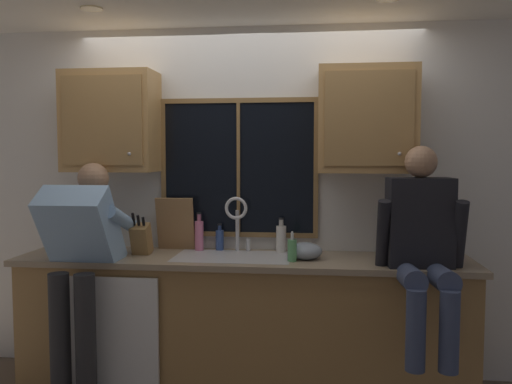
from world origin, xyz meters
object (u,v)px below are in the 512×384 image
bottle_tall_clear (199,235)px  person_standing (81,256)px  knife_block (141,239)px  mixing_bowl (305,251)px  person_sitting_on_counter (422,240)px  soap_dispenser (292,250)px  bottle_green_glass (220,239)px  bottle_amber_small (281,238)px  cutting_board (175,224)px

bottle_tall_clear → person_standing: bearing=-142.0°
knife_block → mixing_bowl: knife_block is taller
person_sitting_on_counter → person_standing: bearing=-178.7°
person_standing → person_sitting_on_counter: 2.17m
person_sitting_on_counter → soap_dispenser: 0.82m
bottle_green_glass → bottle_amber_small: bearing=-3.2°
cutting_board → bottle_tall_clear: cutting_board is taller
cutting_board → bottle_green_glass: bearing=3.6°
mixing_bowl → bottle_amber_small: bottle_amber_small is taller
cutting_board → mixing_bowl: bearing=-12.9°
knife_block → cutting_board: 0.29m
person_standing → cutting_board: person_standing is taller
cutting_board → bottle_amber_small: 0.79m
bottle_green_glass → person_standing: bearing=-146.1°
cutting_board → bottle_amber_small: size_ratio=1.58×
mixing_bowl → bottle_green_glass: bottle_green_glass is taller
mixing_bowl → person_standing: bearing=-168.0°
person_sitting_on_counter → soap_dispenser: size_ratio=6.26×
person_standing → person_sitting_on_counter: size_ratio=1.24×
mixing_bowl → soap_dispenser: 0.13m
mixing_bowl → bottle_amber_small: bearing=129.6°
knife_block → mixing_bowl: (1.15, -0.01, -0.06)m
mixing_bowl → bottle_green_glass: (-0.63, 0.24, 0.03)m
bottle_amber_small → bottle_tall_clear: bearing=-179.9°
person_sitting_on_counter → bottle_tall_clear: size_ratio=4.49×
knife_block → bottle_green_glass: knife_block is taller
cutting_board → soap_dispenser: cutting_board is taller
person_sitting_on_counter → knife_block: size_ratio=3.92×
knife_block → soap_dispenser: knife_block is taller
knife_block → bottle_tall_clear: bearing=29.0°
knife_block → bottle_amber_small: 0.99m
cutting_board → soap_dispenser: 0.94m
person_sitting_on_counter → bottle_amber_small: bearing=152.1°
cutting_board → soap_dispenser: size_ratio=1.96×
cutting_board → person_sitting_on_counter: bearing=-15.9°
person_standing → mixing_bowl: bearing=12.0°
person_standing → bottle_green_glass: (0.82, 0.55, 0.04)m
cutting_board → bottle_green_glass: (0.33, 0.02, -0.11)m
knife_block → bottle_green_glass: size_ratio=1.64×
person_standing → soap_dispenser: (1.37, 0.21, 0.03)m
bottle_amber_small → knife_block: bearing=-168.1°
person_standing → mixing_bowl: person_standing is taller
knife_block → soap_dispenser: bearing=-6.0°
person_standing → cutting_board: size_ratio=3.97×
knife_block → bottle_green_glass: bearing=24.0°
person_sitting_on_counter → mixing_bowl: 0.78m
bottle_green_glass → mixing_bowl: bearing=-20.8°
person_sitting_on_counter → mixing_bowl: bearing=160.2°
bottle_green_glass → bottle_tall_clear: 0.15m
person_sitting_on_counter → bottle_tall_clear: bearing=162.5°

